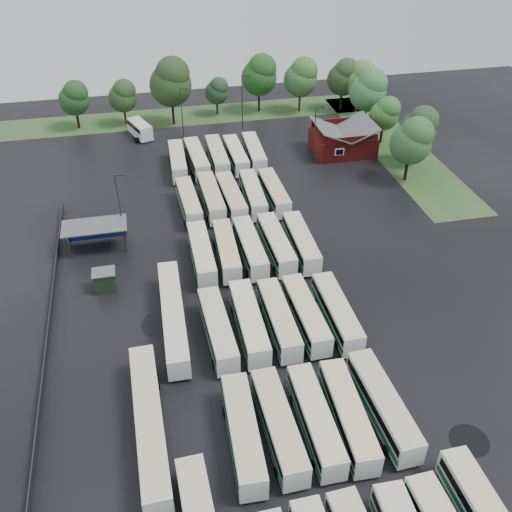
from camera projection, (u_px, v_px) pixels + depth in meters
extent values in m
plane|color=black|center=(262.00, 341.00, 60.94)|extent=(160.00, 160.00, 0.00)
cube|color=maroon|center=(343.00, 143.00, 98.13)|extent=(10.00, 8.00, 3.40)
cube|color=#4C4F51|center=(330.00, 130.00, 96.19)|extent=(5.07, 8.60, 2.19)
cube|color=#4C4F51|center=(358.00, 127.00, 97.05)|extent=(5.07, 8.60, 2.19)
cube|color=maroon|center=(352.00, 140.00, 93.67)|extent=(9.00, 0.20, 1.20)
cube|color=silver|center=(339.00, 152.00, 94.39)|extent=(1.60, 0.12, 1.20)
cylinder|color=#2D2D30|center=(67.00, 248.00, 72.24)|extent=(0.16, 0.16, 3.40)
cylinder|color=#2D2D30|center=(125.00, 241.00, 73.49)|extent=(0.16, 0.16, 3.40)
cylinder|color=#2D2D30|center=(68.00, 234.00, 74.79)|extent=(0.16, 0.16, 3.40)
cylinder|color=#2D2D30|center=(124.00, 228.00, 76.03)|extent=(0.16, 0.16, 3.40)
cube|color=#4C4F51|center=(94.00, 226.00, 73.09)|extent=(8.20, 4.20, 0.15)
cube|color=navy|center=(97.00, 230.00, 75.71)|extent=(7.60, 0.08, 2.60)
cube|color=black|center=(105.00, 281.00, 67.42)|extent=(2.50, 2.00, 2.50)
cube|color=#4C4F51|center=(103.00, 272.00, 66.66)|extent=(2.70, 2.20, 0.12)
cube|color=#2E5124|center=(199.00, 115.00, 112.79)|extent=(80.00, 10.00, 0.01)
cube|color=#2E5124|center=(395.00, 146.00, 100.85)|extent=(10.00, 50.00, 0.01)
cube|color=#2D2D30|center=(51.00, 317.00, 63.10)|extent=(0.10, 50.00, 1.20)
cube|color=silver|center=(243.00, 433.00, 49.25)|extent=(2.85, 11.50, 2.62)
cube|color=black|center=(243.00, 429.00, 48.94)|extent=(2.88, 11.05, 0.84)
cube|color=#0F5D38|center=(243.00, 437.00, 49.58)|extent=(2.88, 11.28, 0.58)
cube|color=beige|center=(243.00, 423.00, 48.46)|extent=(2.74, 11.16, 0.11)
cylinder|color=black|center=(252.00, 479.00, 47.10)|extent=(2.43, 0.91, 0.91)
cylinder|color=black|center=(236.00, 410.00, 52.91)|extent=(2.43, 0.91, 0.91)
cube|color=silver|center=(279.00, 425.00, 49.92)|extent=(2.64, 11.38, 2.60)
cube|color=black|center=(279.00, 421.00, 49.61)|extent=(2.69, 10.93, 0.83)
cube|color=#0F5E3A|center=(278.00, 429.00, 50.25)|extent=(2.69, 11.16, 0.57)
cube|color=beige|center=(279.00, 415.00, 49.13)|extent=(2.54, 11.04, 0.11)
cylinder|color=black|center=(289.00, 470.00, 47.79)|extent=(2.41, 0.91, 0.91)
cylinder|color=black|center=(269.00, 403.00, 53.55)|extent=(2.41, 0.91, 0.91)
cube|color=silver|center=(315.00, 419.00, 50.47)|extent=(2.32, 11.13, 2.55)
cube|color=black|center=(316.00, 416.00, 50.17)|extent=(2.37, 10.68, 0.82)
cube|color=#0D5031|center=(315.00, 424.00, 50.79)|extent=(2.36, 10.90, 0.56)
cube|color=beige|center=(316.00, 410.00, 49.70)|extent=(2.23, 10.79, 0.11)
cylinder|color=black|center=(327.00, 462.00, 48.38)|extent=(2.36, 0.89, 0.89)
cylinder|color=black|center=(303.00, 398.00, 54.04)|extent=(2.36, 0.89, 0.89)
cube|color=silver|center=(348.00, 415.00, 50.85)|extent=(2.76, 11.32, 2.58)
cube|color=black|center=(349.00, 411.00, 50.55)|extent=(2.80, 10.88, 0.82)
cube|color=#05542E|center=(347.00, 419.00, 51.18)|extent=(2.80, 11.10, 0.57)
cube|color=beige|center=(349.00, 405.00, 50.08)|extent=(2.66, 10.98, 0.11)
cylinder|color=black|center=(361.00, 458.00, 48.74)|extent=(2.39, 0.90, 0.90)
cylinder|color=black|center=(334.00, 394.00, 54.46)|extent=(2.39, 0.90, 0.90)
cube|color=silver|center=(383.00, 405.00, 51.71)|extent=(2.89, 11.63, 2.64)
cube|color=black|center=(384.00, 401.00, 51.40)|extent=(2.92, 11.17, 0.85)
cube|color=#185C3D|center=(382.00, 409.00, 52.05)|extent=(2.92, 11.40, 0.58)
cube|color=beige|center=(385.00, 395.00, 50.92)|extent=(2.77, 11.28, 0.12)
cylinder|color=black|center=(397.00, 448.00, 49.55)|extent=(2.45, 0.92, 0.92)
cylinder|color=black|center=(366.00, 384.00, 55.42)|extent=(2.45, 0.92, 0.92)
cube|color=silver|center=(218.00, 329.00, 59.95)|extent=(2.73, 11.27, 2.57)
cube|color=black|center=(217.00, 326.00, 59.65)|extent=(2.77, 10.83, 0.82)
cube|color=#15593D|center=(218.00, 333.00, 60.28)|extent=(2.77, 11.05, 0.56)
cube|color=beige|center=(217.00, 320.00, 59.18)|extent=(2.63, 10.94, 0.11)
cylinder|color=black|center=(224.00, 362.00, 57.85)|extent=(2.38, 0.90, 0.90)
cylinder|color=black|center=(213.00, 316.00, 63.55)|extent=(2.38, 0.90, 0.90)
cube|color=silver|center=(249.00, 322.00, 60.73)|extent=(2.52, 11.60, 2.65)
cube|color=black|center=(249.00, 319.00, 60.42)|extent=(2.58, 11.14, 0.85)
cube|color=#16593C|center=(249.00, 326.00, 61.07)|extent=(2.57, 11.37, 0.58)
cube|color=beige|center=(249.00, 313.00, 59.93)|extent=(2.42, 11.26, 0.12)
cylinder|color=black|center=(256.00, 356.00, 58.56)|extent=(2.46, 0.93, 0.93)
cylinder|color=black|center=(242.00, 309.00, 64.45)|extent=(2.46, 0.93, 0.93)
cube|color=silver|center=(279.00, 319.00, 61.27)|extent=(2.38, 11.17, 2.56)
cube|color=black|center=(279.00, 315.00, 60.97)|extent=(2.43, 10.72, 0.82)
cube|color=#165236|center=(279.00, 323.00, 61.59)|extent=(2.43, 10.94, 0.56)
cube|color=beige|center=(279.00, 310.00, 60.50)|extent=(2.29, 10.83, 0.11)
cylinder|color=black|center=(287.00, 351.00, 59.17)|extent=(2.37, 0.89, 0.89)
cylinder|color=black|center=(271.00, 307.00, 64.85)|extent=(2.37, 0.89, 0.89)
cube|color=silver|center=(306.00, 314.00, 61.89)|extent=(2.62, 11.23, 2.56)
cube|color=black|center=(306.00, 311.00, 61.59)|extent=(2.66, 10.78, 0.82)
cube|color=#0E5233|center=(305.00, 318.00, 62.21)|extent=(2.66, 11.01, 0.56)
cube|color=beige|center=(306.00, 305.00, 61.12)|extent=(2.51, 10.89, 0.11)
cylinder|color=black|center=(315.00, 345.00, 59.79)|extent=(2.37, 0.89, 0.89)
cylinder|color=black|center=(296.00, 302.00, 65.47)|extent=(2.37, 0.89, 0.89)
cube|color=silver|center=(337.00, 312.00, 62.12)|extent=(2.34, 11.21, 2.57)
cube|color=black|center=(337.00, 309.00, 61.82)|extent=(2.40, 10.76, 0.82)
cube|color=#055F32|center=(336.00, 316.00, 62.45)|extent=(2.39, 10.99, 0.57)
cube|color=beige|center=(338.00, 303.00, 61.35)|extent=(2.25, 10.87, 0.11)
cylinder|color=black|center=(347.00, 344.00, 60.01)|extent=(2.38, 0.90, 0.90)
cylinder|color=black|center=(326.00, 301.00, 65.72)|extent=(2.38, 0.90, 0.90)
cube|color=silver|center=(202.00, 254.00, 71.11)|extent=(2.42, 11.36, 2.60)
cube|color=black|center=(201.00, 250.00, 70.80)|extent=(2.48, 10.91, 0.83)
cube|color=#0B5D39|center=(202.00, 257.00, 71.44)|extent=(2.47, 11.13, 0.57)
cube|color=beige|center=(201.00, 245.00, 70.32)|extent=(2.32, 11.02, 0.11)
cylinder|color=black|center=(206.00, 279.00, 68.98)|extent=(2.41, 0.91, 0.91)
cylinder|color=black|center=(198.00, 246.00, 74.75)|extent=(2.41, 0.91, 0.91)
cube|color=silver|center=(227.00, 250.00, 71.81)|extent=(2.73, 11.11, 2.53)
cube|color=black|center=(226.00, 247.00, 71.52)|extent=(2.77, 10.67, 0.81)
cube|color=#0D5B39|center=(227.00, 254.00, 72.13)|extent=(2.77, 10.89, 0.56)
cube|color=beige|center=(226.00, 242.00, 71.05)|extent=(2.63, 10.77, 0.11)
cylinder|color=black|center=(232.00, 275.00, 69.74)|extent=(2.34, 0.88, 0.88)
cylinder|color=black|center=(222.00, 243.00, 75.35)|extent=(2.34, 0.88, 0.88)
cube|color=silver|center=(250.00, 247.00, 72.25)|extent=(2.50, 11.25, 2.57)
cube|color=black|center=(250.00, 244.00, 71.95)|extent=(2.55, 10.80, 0.82)
cube|color=#14553B|center=(250.00, 251.00, 72.58)|extent=(2.55, 11.03, 0.57)
cube|color=beige|center=(250.00, 239.00, 71.48)|extent=(2.40, 10.91, 0.11)
cylinder|color=black|center=(256.00, 272.00, 70.15)|extent=(2.38, 0.90, 0.90)
cylinder|color=black|center=(245.00, 240.00, 75.85)|extent=(2.38, 0.90, 0.90)
cube|color=silver|center=(276.00, 244.00, 72.87)|extent=(2.62, 11.43, 2.61)
cube|color=black|center=(276.00, 240.00, 72.56)|extent=(2.66, 10.98, 0.84)
cube|color=#0D5734|center=(276.00, 248.00, 73.20)|extent=(2.66, 11.21, 0.57)
cube|color=beige|center=(276.00, 235.00, 72.08)|extent=(2.52, 11.09, 0.11)
cylinder|color=black|center=(283.00, 269.00, 70.73)|extent=(2.42, 0.91, 0.91)
cylinder|color=black|center=(269.00, 237.00, 76.52)|extent=(2.42, 0.91, 0.91)
cube|color=silver|center=(301.00, 242.00, 73.22)|extent=(2.53, 11.24, 2.57)
cube|color=black|center=(301.00, 239.00, 72.93)|extent=(2.58, 10.80, 0.82)
cube|color=#155A3B|center=(301.00, 246.00, 73.55)|extent=(2.57, 11.02, 0.56)
cube|color=beige|center=(302.00, 234.00, 72.45)|extent=(2.43, 10.91, 0.11)
cylinder|color=black|center=(309.00, 266.00, 71.12)|extent=(2.38, 0.90, 0.90)
cylinder|color=black|center=(293.00, 235.00, 76.82)|extent=(2.38, 0.90, 0.90)
cube|color=silver|center=(189.00, 202.00, 81.64)|extent=(2.75, 11.08, 2.52)
cube|color=black|center=(189.00, 199.00, 81.35)|extent=(2.79, 10.64, 0.81)
cube|color=#095731|center=(189.00, 205.00, 81.96)|extent=(2.79, 10.86, 0.55)
cube|color=beige|center=(188.00, 194.00, 80.88)|extent=(2.65, 10.75, 0.11)
cylinder|color=black|center=(192.00, 222.00, 79.58)|extent=(2.34, 0.88, 0.88)
cylinder|color=black|center=(187.00, 198.00, 85.17)|extent=(2.34, 0.88, 0.88)
cube|color=silver|center=(211.00, 198.00, 82.52)|extent=(2.64, 11.57, 2.64)
cube|color=black|center=(211.00, 194.00, 82.21)|extent=(2.69, 11.11, 0.84)
cube|color=#0B4F2E|center=(211.00, 201.00, 82.86)|extent=(2.68, 11.34, 0.58)
cube|color=#D3B68B|center=(211.00, 189.00, 81.72)|extent=(2.54, 11.22, 0.12)
cylinder|color=black|center=(216.00, 218.00, 80.35)|extent=(2.45, 0.92, 0.92)
cylinder|color=black|center=(208.00, 193.00, 86.22)|extent=(2.45, 0.92, 0.92)
cube|color=silver|center=(231.00, 197.00, 82.62)|extent=(2.81, 11.50, 2.62)
cube|color=black|center=(231.00, 194.00, 82.32)|extent=(2.85, 11.04, 0.84)
cube|color=#145335|center=(231.00, 201.00, 82.96)|extent=(2.85, 11.27, 0.58)
cube|color=#D5BA88|center=(231.00, 189.00, 81.83)|extent=(2.71, 11.15, 0.11)
cylinder|color=black|center=(236.00, 218.00, 80.48)|extent=(2.43, 0.91, 0.91)
cylinder|color=black|center=(227.00, 193.00, 86.28)|extent=(2.43, 0.91, 0.91)
cube|color=silver|center=(253.00, 194.00, 83.35)|extent=(2.76, 11.35, 2.58)
cube|color=black|center=(253.00, 191.00, 83.05)|extent=(2.80, 10.90, 0.83)
cube|color=#0B5835|center=(253.00, 198.00, 83.68)|extent=(2.80, 11.13, 0.57)
cube|color=beige|center=(253.00, 186.00, 82.57)|extent=(2.65, 11.01, 0.11)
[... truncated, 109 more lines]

